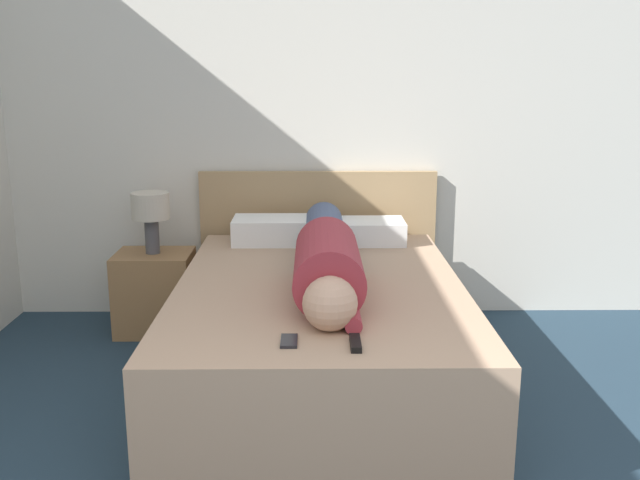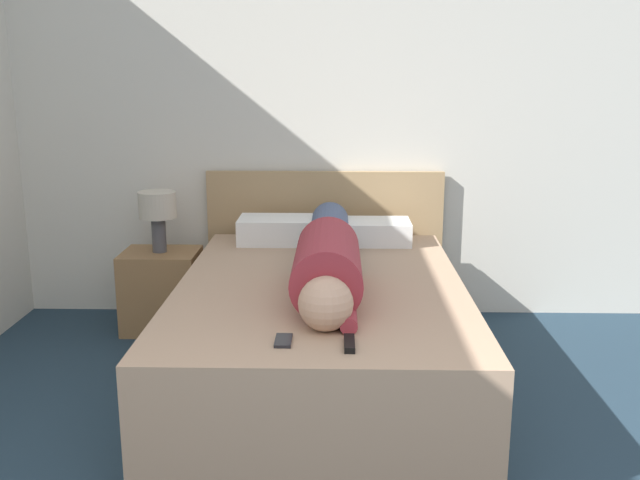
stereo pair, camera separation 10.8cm
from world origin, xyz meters
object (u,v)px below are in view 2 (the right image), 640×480
at_px(table_lamp, 158,210).
at_px(cell_phone, 283,341).
at_px(pillow_near_headboard, 280,230).
at_px(person_lying, 328,256).
at_px(tv_remote, 349,343).
at_px(bed, 321,336).
at_px(nightstand, 162,291).
at_px(pillow_second, 371,232).

distance_m(table_lamp, cell_phone, 1.84).
relative_size(table_lamp, pillow_near_headboard, 0.75).
height_order(person_lying, tv_remote, person_lying).
distance_m(bed, tv_remote, 0.88).
bearing_deg(pillow_near_headboard, cell_phone, -85.04).
height_order(nightstand, tv_remote, tv_remote).
bearing_deg(table_lamp, cell_phone, -61.57).
bearing_deg(tv_remote, table_lamp, 124.24).
bearing_deg(bed, pillow_second, 71.32).
relative_size(nightstand, pillow_near_headboard, 1.01).
distance_m(nightstand, pillow_second, 1.33).
bearing_deg(person_lying, pillow_second, 73.60).
height_order(table_lamp, tv_remote, table_lamp).
bearing_deg(pillow_second, person_lying, -106.40).
bearing_deg(pillow_near_headboard, nightstand, -179.16).
distance_m(table_lamp, pillow_second, 1.28).
height_order(bed, pillow_near_headboard, pillow_near_headboard).
bearing_deg(table_lamp, bed, -39.59).
height_order(bed, table_lamp, table_lamp).
bearing_deg(table_lamp, nightstand, 0.00).
bearing_deg(tv_remote, bed, 98.71).
xyz_separation_m(person_lying, cell_phone, (-0.16, -0.78, -0.13)).
relative_size(bed, pillow_near_headboard, 4.22).
relative_size(nightstand, person_lying, 0.29).
bearing_deg(cell_phone, nightstand, 118.43).
bearing_deg(pillow_second, table_lamp, -179.52).
bearing_deg(table_lamp, person_lying, -38.73).
height_order(nightstand, table_lamp, table_lamp).
bearing_deg(pillow_second, pillow_near_headboard, 180.00).
height_order(tv_remote, cell_phone, tv_remote).
bearing_deg(tv_remote, nightstand, 124.24).
distance_m(bed, table_lamp, 1.37).
bearing_deg(bed, person_lying, -5.84).
height_order(nightstand, person_lying, person_lying).
height_order(person_lying, cell_phone, person_lying).
relative_size(bed, nightstand, 4.19).
bearing_deg(pillow_near_headboard, person_lying, -70.29).
distance_m(nightstand, pillow_near_headboard, 0.82).
relative_size(nightstand, tv_remote, 3.29).
bearing_deg(tv_remote, pillow_near_headboard, 103.26).
distance_m(nightstand, cell_phone, 1.85).
bearing_deg(pillow_second, bed, -108.68).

